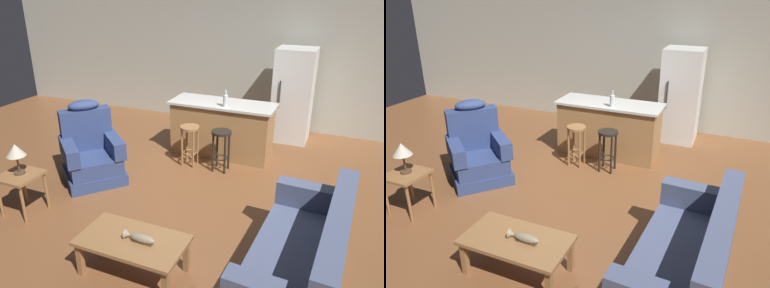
% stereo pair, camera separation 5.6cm
% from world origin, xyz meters
% --- Properties ---
extents(ground_plane, '(12.00, 12.00, 0.00)m').
position_xyz_m(ground_plane, '(0.00, 0.00, 0.00)').
color(ground_plane, brown).
extents(back_wall, '(12.00, 0.05, 2.60)m').
position_xyz_m(back_wall, '(0.00, 3.12, 1.30)').
color(back_wall, '#B2B2A3').
rests_on(back_wall, ground_plane).
extents(coffee_table, '(1.10, 0.60, 0.42)m').
position_xyz_m(coffee_table, '(0.16, -1.89, 0.36)').
color(coffee_table, olive).
rests_on(coffee_table, ground_plane).
extents(fish_figurine, '(0.34, 0.10, 0.10)m').
position_xyz_m(fish_figurine, '(0.25, -1.90, 0.46)').
color(fish_figurine, '#4C3823').
rests_on(fish_figurine, coffee_table).
extents(couch, '(0.94, 1.94, 0.94)m').
position_xyz_m(couch, '(1.78, -1.43, 0.34)').
color(couch, '#4C5675').
rests_on(couch, ground_plane).
extents(recliner_near_lamp, '(1.18, 1.18, 1.20)m').
position_xyz_m(recliner_near_lamp, '(-1.55, -0.31, 0.42)').
color(recliner_near_lamp, navy).
rests_on(recliner_near_lamp, ground_plane).
extents(end_table, '(0.48, 0.48, 0.56)m').
position_xyz_m(end_table, '(-1.76, -1.47, 0.46)').
color(end_table, olive).
rests_on(end_table, ground_plane).
extents(table_lamp, '(0.24, 0.24, 0.41)m').
position_xyz_m(table_lamp, '(-1.78, -1.45, 0.87)').
color(table_lamp, '#4C3823').
rests_on(table_lamp, end_table).
extents(kitchen_island, '(1.80, 0.70, 0.95)m').
position_xyz_m(kitchen_island, '(0.00, 1.35, 0.48)').
color(kitchen_island, '#9E7042').
rests_on(kitchen_island, ground_plane).
extents(bar_stool_left, '(0.32, 0.32, 0.68)m').
position_xyz_m(bar_stool_left, '(-0.34, 0.72, 0.47)').
color(bar_stool_left, olive).
rests_on(bar_stool_left, ground_plane).
extents(bar_stool_right, '(0.32, 0.32, 0.68)m').
position_xyz_m(bar_stool_right, '(0.20, 0.72, 0.47)').
color(bar_stool_right, black).
rests_on(bar_stool_right, ground_plane).
extents(refrigerator, '(0.70, 0.69, 1.76)m').
position_xyz_m(refrigerator, '(0.99, 2.55, 0.88)').
color(refrigerator, white).
rests_on(refrigerator, ground_plane).
extents(bottle_tall_green, '(0.08, 0.08, 0.28)m').
position_xyz_m(bottle_tall_green, '(0.11, 1.15, 1.06)').
color(bottle_tall_green, silver).
rests_on(bottle_tall_green, kitchen_island).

